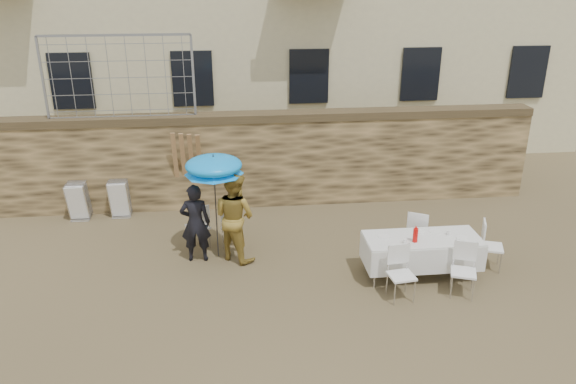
{
  "coord_description": "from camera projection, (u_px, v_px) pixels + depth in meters",
  "views": [
    {
      "loc": [
        -0.64,
        -7.55,
        5.38
      ],
      "look_at": [
        0.4,
        2.2,
        1.4
      ],
      "focal_mm": 35.0,
      "sensor_mm": 36.0,
      "label": 1
    }
  ],
  "objects": [
    {
      "name": "chain_link_fence",
      "position": [
        119.0,
        78.0,
        12.19
      ],
      "size": [
        3.2,
        0.06,
        1.8
      ],
      "primitive_type": null,
      "color": "gray",
      "rests_on": "stone_wall"
    },
    {
      "name": "ground",
      "position": [
        278.0,
        324.0,
        9.04
      ],
      "size": [
        80.0,
        80.0,
        0.0
      ],
      "primitive_type": "plane",
      "color": "brown",
      "rests_on": "ground"
    },
    {
      "name": "umbrella",
      "position": [
        214.0,
        169.0,
        10.47
      ],
      "size": [
        1.12,
        1.12,
        1.96
      ],
      "color": "#3F3F44",
      "rests_on": "ground"
    },
    {
      "name": "chair_stack_right",
      "position": [
        121.0,
        196.0,
        12.84
      ],
      "size": [
        0.46,
        0.4,
        0.92
      ],
      "primitive_type": null,
      "color": "white",
      "rests_on": "ground"
    },
    {
      "name": "table_chair_front_right",
      "position": [
        464.0,
        271.0,
        9.67
      ],
      "size": [
        0.62,
        0.62,
        0.96
      ],
      "primitive_type": null,
      "rotation": [
        0.0,
        0.0,
        -0.36
      ],
      "color": "white",
      "rests_on": "ground"
    },
    {
      "name": "chair_stack_left",
      "position": [
        80.0,
        198.0,
        12.75
      ],
      "size": [
        0.46,
        0.47,
        0.92
      ],
      "primitive_type": null,
      "color": "white",
      "rests_on": "ground"
    },
    {
      "name": "banquet_table",
      "position": [
        423.0,
        240.0,
        10.22
      ],
      "size": [
        2.1,
        0.85,
        0.78
      ],
      "color": "silver",
      "rests_on": "ground"
    },
    {
      "name": "couple_chair_right",
      "position": [
        232.0,
        224.0,
        11.43
      ],
      "size": [
        0.54,
        0.54,
        0.96
      ],
      "primitive_type": null,
      "rotation": [
        0.0,
        0.0,
        3.01
      ],
      "color": "white",
      "rests_on": "ground"
    },
    {
      "name": "woman_dress",
      "position": [
        235.0,
        216.0,
        10.77
      ],
      "size": [
        1.1,
        1.08,
        1.79
      ],
      "primitive_type": "imported",
      "rotation": [
        0.0,
        0.0,
        2.42
      ],
      "color": "gold",
      "rests_on": "ground"
    },
    {
      "name": "man_suit",
      "position": [
        195.0,
        223.0,
        10.74
      ],
      "size": [
        0.59,
        0.4,
        1.58
      ],
      "primitive_type": "imported",
      "rotation": [
        0.0,
        0.0,
        3.11
      ],
      "color": "black",
      "rests_on": "ground"
    },
    {
      "name": "table_chair_side",
      "position": [
        492.0,
        246.0,
        10.54
      ],
      "size": [
        0.61,
        0.61,
        0.96
      ],
      "primitive_type": null,
      "rotation": [
        0.0,
        0.0,
        1.23
      ],
      "color": "white",
      "rests_on": "ground"
    },
    {
      "name": "table_chair_back",
      "position": [
        418.0,
        232.0,
        11.07
      ],
      "size": [
        0.65,
        0.65,
        0.96
      ],
      "primitive_type": null,
      "rotation": [
        0.0,
        0.0,
        2.64
      ],
      "color": "white",
      "rests_on": "ground"
    },
    {
      "name": "table_chair_front_left",
      "position": [
        402.0,
        274.0,
        9.56
      ],
      "size": [
        0.54,
        0.54,
        0.96
      ],
      "primitive_type": null,
      "rotation": [
        0.0,
        0.0,
        0.13
      ],
      "color": "white",
      "rests_on": "ground"
    },
    {
      "name": "soda_bottle",
      "position": [
        415.0,
        235.0,
        9.99
      ],
      "size": [
        0.09,
        0.09,
        0.26
      ],
      "primitive_type": "cylinder",
      "color": "red",
      "rests_on": "banquet_table"
    },
    {
      "name": "stone_wall",
      "position": [
        259.0,
        160.0,
        13.23
      ],
      "size": [
        13.0,
        0.5,
        2.2
      ],
      "primitive_type": "cube",
      "color": "brown",
      "rests_on": "ground"
    },
    {
      "name": "couple_chair_left",
      "position": [
        198.0,
        225.0,
        11.36
      ],
      "size": [
        0.63,
        0.63,
        0.96
      ],
      "primitive_type": null,
      "rotation": [
        0.0,
        0.0,
        3.54
      ],
      "color": "white",
      "rests_on": "ground"
    },
    {
      "name": "wood_planks",
      "position": [
        190.0,
        171.0,
        12.86
      ],
      "size": [
        0.7,
        0.2,
        2.0
      ],
      "primitive_type": null,
      "color": "#A37749",
      "rests_on": "ground"
    }
  ]
}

